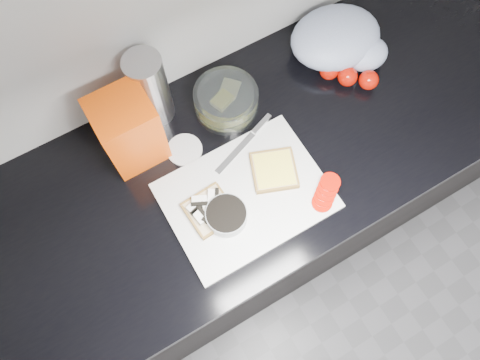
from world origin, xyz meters
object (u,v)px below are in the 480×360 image
bread_bag (129,130)px  steel_canister (150,89)px  glass_bowl (226,101)px  cutting_board (246,196)px

bread_bag → steel_canister: 0.12m
glass_bowl → steel_canister: bearing=154.0°
cutting_board → glass_bowl: bearing=71.2°
steel_canister → cutting_board: bearing=-75.9°
glass_bowl → bread_bag: size_ratio=0.79×
bread_bag → steel_canister: bearing=38.0°
cutting_board → glass_bowl: size_ratio=2.32×
glass_bowl → bread_bag: bearing=178.5°
cutting_board → glass_bowl: 0.27m
steel_canister → bread_bag: bearing=-141.6°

